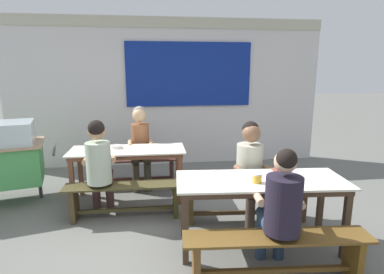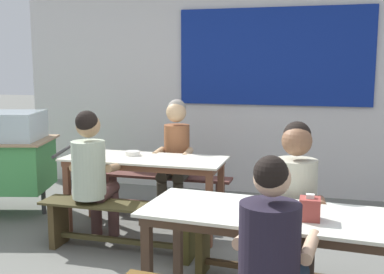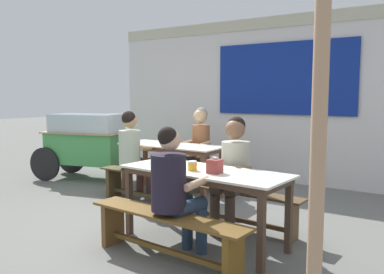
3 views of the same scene
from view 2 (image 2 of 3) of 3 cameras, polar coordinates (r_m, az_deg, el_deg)
name	(u,v)px [view 2 (image 2 of 3)]	position (r m, az deg, el deg)	size (l,w,h in m)	color
backdrop_wall	(243,80)	(6.21, 6.16, 6.89)	(6.09, 0.23, 2.83)	silver
dining_table_far	(144,166)	(4.76, -5.77, -3.48)	(1.63, 0.65, 0.76)	silver
dining_table_near	(280,225)	(3.07, 10.63, -10.38)	(1.80, 0.81, 0.76)	silver
bench_far_back	(164,188)	(5.39, -3.43, -6.15)	(1.55, 0.26, 0.45)	brown
bench_far_front	(121,221)	(4.35, -8.53, -10.04)	(1.52, 0.33, 0.45)	#403A1E
bench_near_back	(291,250)	(3.75, 11.87, -13.19)	(1.66, 0.37, 0.45)	brown
person_left_back_turned	(92,169)	(4.43, -11.99, -3.85)	(0.43, 0.57, 1.28)	#4D322F
person_near_front	(272,254)	(2.59, 9.70, -13.75)	(0.46, 0.57, 1.24)	#263952
person_center_facing	(175,150)	(5.18, -2.02, -1.64)	(0.41, 0.51, 1.31)	#423D30
person_right_near_table	(295,196)	(3.55, 12.34, -6.97)	(0.44, 0.54, 1.27)	#45362D
tissue_box	(310,209)	(2.94, 14.05, -8.40)	(0.12, 0.13, 0.16)	#973933
condiment_jar	(267,209)	(2.95, 9.04, -8.58)	(0.09, 0.09, 0.10)	gold
soup_bowl	(132,153)	(4.87, -7.20, -1.96)	(0.15, 0.15, 0.04)	silver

